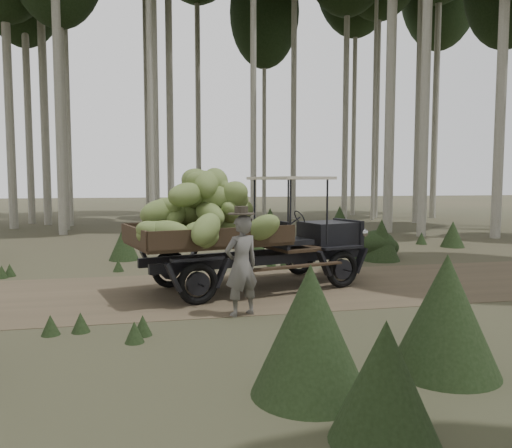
% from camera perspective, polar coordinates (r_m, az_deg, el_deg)
% --- Properties ---
extents(ground, '(120.00, 120.00, 0.00)m').
position_cam_1_polar(ground, '(10.25, -2.72, -7.58)').
color(ground, '#473D2B').
rests_on(ground, ground).
extents(dirt_track, '(70.00, 4.00, 0.01)m').
position_cam_1_polar(dirt_track, '(10.25, -2.72, -7.56)').
color(dirt_track, brown).
rests_on(dirt_track, ground).
extents(banana_truck, '(5.27, 3.20, 2.57)m').
position_cam_1_polar(banana_truck, '(9.86, -3.69, 0.70)').
color(banana_truck, black).
rests_on(banana_truck, ground).
extents(farmer, '(0.71, 0.58, 1.81)m').
position_cam_1_polar(farmer, '(8.21, -1.69, -4.62)').
color(farmer, '#5F5B57').
rests_on(farmer, ground).
extents(undergrowth, '(23.19, 21.97, 1.39)m').
position_cam_1_polar(undergrowth, '(10.57, 0.75, -4.11)').
color(undergrowth, '#233319').
rests_on(undergrowth, ground).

